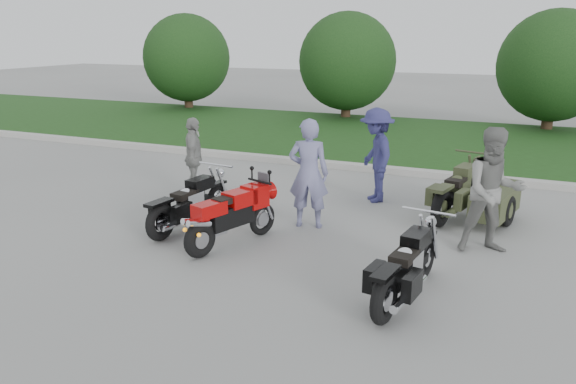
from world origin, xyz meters
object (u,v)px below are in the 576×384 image
at_px(person_stripe, 309,173).
at_px(sportbike_red, 230,215).
at_px(cruiser_left, 188,205).
at_px(person_denim, 376,155).
at_px(cruiser_right, 405,270).
at_px(cruiser_sidecar, 479,198).
at_px(person_grey, 493,191).
at_px(person_back, 194,157).

bearing_deg(person_stripe, sportbike_red, 47.92).
relative_size(cruiser_left, person_denim, 1.14).
bearing_deg(cruiser_right, cruiser_left, 171.10).
height_order(sportbike_red, cruiser_sidecar, sportbike_red).
distance_m(sportbike_red, cruiser_sidecar, 4.48).
distance_m(cruiser_left, person_grey, 4.95).
xyz_separation_m(cruiser_sidecar, person_stripe, (-2.69, -1.47, 0.53)).
bearing_deg(person_back, person_denim, -101.61).
distance_m(cruiser_left, cruiser_right, 4.17).
relative_size(sportbike_red, cruiser_right, 0.87).
distance_m(sportbike_red, person_back, 3.05).
bearing_deg(cruiser_sidecar, person_denim, 179.84).
distance_m(cruiser_sidecar, person_back, 5.57).
bearing_deg(cruiser_right, cruiser_sidecar, 89.62).
height_order(sportbike_red, person_denim, person_denim).
bearing_deg(person_grey, person_denim, 117.46).
height_order(cruiser_left, person_denim, person_denim).
distance_m(cruiser_right, person_denim, 4.40).
height_order(cruiser_left, cruiser_sidecar, cruiser_sidecar).
distance_m(person_stripe, person_denim, 2.06).
bearing_deg(cruiser_sidecar, person_back, -160.57).
bearing_deg(person_denim, person_grey, 19.70).
bearing_deg(person_stripe, person_denim, -121.47).
distance_m(cruiser_sidecar, person_stripe, 3.11).
xyz_separation_m(cruiser_left, cruiser_right, (3.98, -1.24, -0.00)).
bearing_deg(person_denim, cruiser_sidecar, 46.58).
height_order(cruiser_sidecar, person_stripe, person_stripe).
relative_size(sportbike_red, person_stripe, 0.96).
height_order(person_stripe, person_grey, person_grey).
distance_m(person_denim, person_back, 3.67).
xyz_separation_m(sportbike_red, person_back, (-2.06, 2.23, 0.28)).
height_order(cruiser_right, cruiser_sidecar, cruiser_sidecar).
bearing_deg(cruiser_right, sportbike_red, 172.98).
xyz_separation_m(sportbike_red, cruiser_right, (2.91, -0.80, -0.11)).
xyz_separation_m(sportbike_red, cruiser_left, (-1.07, 0.44, -0.11)).
relative_size(sportbike_red, cruiser_left, 0.86).
bearing_deg(cruiser_right, person_denim, 117.86).
xyz_separation_m(person_grey, person_denim, (-2.31, 1.95, -0.04)).
height_order(cruiser_left, person_back, person_back).
relative_size(cruiser_right, person_denim, 1.13).
height_order(person_grey, person_back, person_grey).
xyz_separation_m(cruiser_left, person_denim, (2.53, 2.88, 0.51)).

